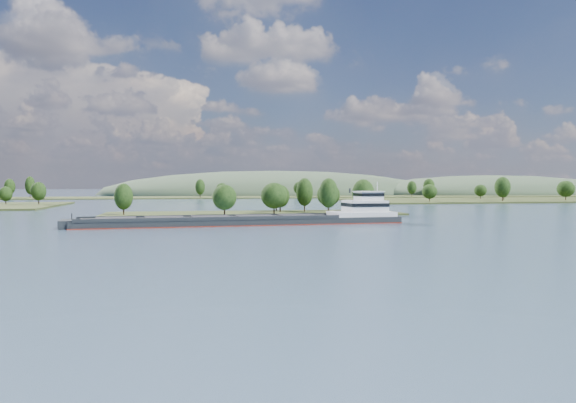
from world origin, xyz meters
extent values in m
plane|color=#3D566A|center=(0.00, 120.00, 0.00)|extent=(1800.00, 1800.00, 0.00)
cube|color=#293316|center=(0.00, 180.00, 0.00)|extent=(100.00, 30.00, 1.20)
cylinder|color=black|center=(23.37, 168.76, 2.52)|extent=(0.50, 0.50, 3.85)
ellipsoid|color=black|center=(23.37, 168.76, 7.42)|extent=(6.36, 6.36, 9.90)
cylinder|color=black|center=(9.59, 190.86, 2.12)|extent=(0.50, 0.50, 3.03)
ellipsoid|color=black|center=(9.59, 190.86, 5.97)|extent=(7.10, 7.10, 7.80)
cylinder|color=black|center=(5.76, 172.27, 2.28)|extent=(0.50, 0.50, 3.36)
ellipsoid|color=black|center=(5.76, 172.27, 6.56)|extent=(8.81, 8.81, 8.65)
cylinder|color=black|center=(9.68, 183.26, 2.15)|extent=(0.50, 0.50, 3.11)
ellipsoid|color=black|center=(9.68, 183.26, 6.10)|extent=(6.81, 6.81, 7.99)
cylinder|color=black|center=(-10.89, 167.48, 2.18)|extent=(0.50, 0.50, 3.17)
ellipsoid|color=black|center=(-10.89, 167.48, 6.21)|extent=(7.73, 7.73, 8.14)
cylinder|color=black|center=(-42.32, 173.80, 2.24)|extent=(0.50, 0.50, 3.28)
ellipsoid|color=black|center=(-42.32, 173.80, 6.41)|extent=(5.89, 5.89, 8.43)
cylinder|color=black|center=(18.75, 184.70, 2.55)|extent=(0.50, 0.50, 3.90)
ellipsoid|color=black|center=(18.75, 184.70, 7.51)|extent=(6.17, 6.17, 10.04)
cylinder|color=black|center=(40.15, 183.64, 2.30)|extent=(0.50, 0.50, 3.40)
ellipsoid|color=black|center=(40.15, 183.64, 6.62)|extent=(6.86, 6.86, 8.74)
cylinder|color=black|center=(35.57, 169.61, 2.47)|extent=(0.50, 0.50, 3.73)
ellipsoid|color=black|center=(35.57, 169.61, 7.22)|extent=(7.51, 7.51, 9.60)
cylinder|color=black|center=(28.36, 187.93, 2.24)|extent=(0.50, 0.50, 3.29)
ellipsoid|color=black|center=(28.36, 187.93, 6.42)|extent=(8.58, 8.58, 8.45)
cylinder|color=black|center=(-90.26, 268.31, 2.51)|extent=(0.50, 0.50, 3.42)
ellipsoid|color=black|center=(-90.26, 268.31, 6.85)|extent=(6.97, 6.97, 8.79)
cylinder|color=black|center=(-105.65, 272.01, 2.16)|extent=(0.50, 0.50, 2.71)
ellipsoid|color=black|center=(-105.65, 272.01, 5.61)|extent=(6.00, 6.00, 6.98)
cylinder|color=black|center=(105.09, 268.99, 2.31)|extent=(0.50, 0.50, 3.02)
ellipsoid|color=black|center=(105.09, 268.99, 6.15)|extent=(8.00, 8.00, 7.77)
cylinder|color=black|center=(194.44, 279.86, 2.65)|extent=(0.50, 0.50, 3.69)
ellipsoid|color=black|center=(194.44, 279.86, 7.34)|extent=(10.05, 10.05, 9.50)
cylinder|color=black|center=(146.88, 267.89, 2.97)|extent=(0.50, 0.50, 4.34)
ellipsoid|color=black|center=(146.88, 267.89, 8.50)|extent=(8.58, 8.58, 11.17)
cylinder|color=black|center=(156.24, 281.64, 2.39)|extent=(0.50, 0.50, 3.18)
ellipsoid|color=black|center=(156.24, 281.64, 6.43)|extent=(5.27, 5.27, 8.17)
cylinder|color=black|center=(160.54, 314.92, 2.27)|extent=(0.50, 0.50, 2.95)
ellipsoid|color=black|center=(160.54, 314.92, 6.02)|extent=(7.76, 7.76, 7.57)
cube|color=#293316|center=(0.00, 400.00, 0.00)|extent=(900.00, 60.00, 1.20)
cylinder|color=black|center=(-139.89, 398.62, 2.73)|extent=(0.50, 0.50, 4.27)
ellipsoid|color=black|center=(-139.89, 398.62, 8.16)|extent=(7.20, 7.20, 10.97)
cylinder|color=black|center=(142.18, 380.06, 2.51)|extent=(0.50, 0.50, 3.81)
ellipsoid|color=black|center=(142.18, 380.06, 7.35)|extent=(7.05, 7.05, 9.80)
cylinder|color=black|center=(4.07, 405.12, 2.26)|extent=(0.50, 0.50, 3.33)
ellipsoid|color=black|center=(4.07, 405.12, 6.50)|extent=(8.59, 8.59, 8.56)
cylinder|color=black|center=(172.70, 417.34, 2.82)|extent=(0.50, 0.50, 4.45)
ellipsoid|color=black|center=(172.70, 417.34, 8.48)|extent=(9.27, 9.27, 11.44)
cylinder|color=black|center=(-125.87, 394.32, 3.01)|extent=(0.50, 0.50, 4.81)
ellipsoid|color=black|center=(-125.87, 394.32, 9.12)|extent=(6.47, 6.47, 12.37)
cylinder|color=black|center=(59.27, 389.36, 2.44)|extent=(0.50, 0.50, 3.68)
ellipsoid|color=black|center=(59.27, 389.36, 7.13)|extent=(8.94, 8.94, 9.47)
cylinder|color=black|center=(-12.50, 379.91, 2.69)|extent=(0.50, 0.50, 4.19)
ellipsoid|color=black|center=(-12.50, 379.91, 8.02)|extent=(6.66, 6.66, 10.77)
ellipsoid|color=#344630|center=(260.00, 470.00, 0.00)|extent=(260.00, 140.00, 36.00)
ellipsoid|color=#344630|center=(60.00, 500.00, 0.00)|extent=(320.00, 160.00, 44.00)
cube|color=black|center=(-8.41, 133.23, 0.52)|extent=(84.54, 17.58, 2.31)
cube|color=maroon|center=(-8.41, 133.23, 0.05)|extent=(84.77, 17.81, 0.26)
cube|color=black|center=(-17.22, 137.64, 1.99)|extent=(64.87, 5.94, 0.84)
cube|color=black|center=(-16.34, 127.39, 1.99)|extent=(64.87, 5.94, 0.84)
cube|color=black|center=(-16.78, 132.52, 1.84)|extent=(63.54, 14.75, 0.31)
cube|color=black|center=(-39.78, 130.56, 2.15)|extent=(10.14, 9.38, 0.37)
cube|color=black|center=(-28.28, 131.54, 2.15)|extent=(10.14, 9.38, 0.37)
cube|color=black|center=(-16.78, 132.52, 2.15)|extent=(10.14, 9.38, 0.37)
cube|color=black|center=(-5.28, 133.49, 2.15)|extent=(10.14, 9.38, 0.37)
cube|color=black|center=(6.23, 134.47, 2.15)|extent=(10.14, 9.38, 0.37)
cube|color=black|center=(-50.76, 129.62, 0.94)|extent=(3.94, 9.68, 2.10)
cylinder|color=black|center=(-49.72, 129.71, 2.41)|extent=(0.27, 0.27, 2.31)
cube|color=silver|center=(24.00, 135.99, 2.31)|extent=(17.59, 11.46, 1.26)
cube|color=silver|center=(25.05, 136.08, 4.41)|extent=(11.17, 9.26, 3.15)
cube|color=black|center=(25.05, 136.08, 4.83)|extent=(11.40, 9.48, 0.94)
cube|color=silver|center=(26.09, 136.17, 7.14)|extent=(6.81, 6.81, 2.31)
cube|color=black|center=(26.09, 136.17, 7.56)|extent=(7.04, 7.04, 0.84)
cube|color=silver|center=(26.09, 136.17, 8.40)|extent=(7.26, 7.26, 0.21)
cylinder|color=silver|center=(28.71, 136.39, 9.65)|extent=(0.23, 0.23, 2.73)
cylinder|color=black|center=(21.64, 138.95, 8.61)|extent=(0.57, 0.57, 1.26)
camera|label=1|loc=(-23.49, -10.30, 10.73)|focal=35.00mm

